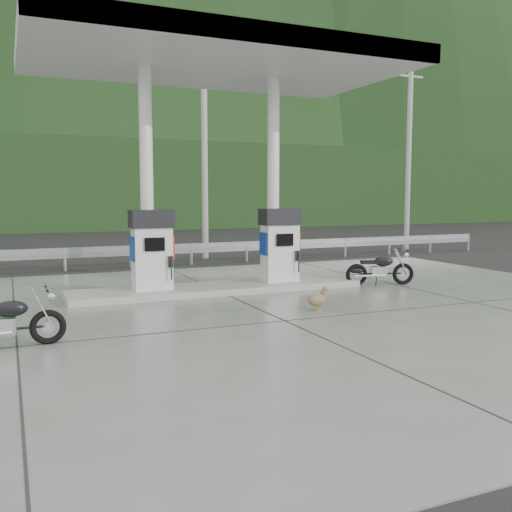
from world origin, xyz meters
name	(u,v)px	position (x,y,z in m)	size (l,w,h in m)	color
ground	(262,312)	(0.00, 0.00, 0.00)	(160.00, 160.00, 0.00)	black
forecourt_apron	(262,311)	(0.00, 0.00, 0.01)	(18.00, 14.00, 0.02)	slate
pump_island	(219,288)	(0.00, 2.50, 0.10)	(7.00, 1.40, 0.15)	#A09D95
gas_pump_left	(152,250)	(-1.60, 2.50, 1.07)	(0.95, 0.55, 1.80)	silver
gas_pump_right	(280,245)	(1.60, 2.50, 1.07)	(0.95, 0.55, 1.80)	silver
canopy_column_left	(147,179)	(-1.60, 2.90, 2.67)	(0.30, 0.30, 5.00)	white
canopy_column_right	(273,180)	(1.60, 2.90, 2.67)	(0.30, 0.30, 5.00)	white
canopy_roof	(218,60)	(0.00, 2.50, 5.37)	(8.50, 5.00, 0.40)	silver
guardrail	(161,244)	(0.00, 8.00, 0.71)	(26.00, 0.16, 1.42)	#999DA1
road	(139,256)	(0.00, 11.50, 0.00)	(60.00, 7.00, 0.01)	black
utility_pole_b	(204,147)	(2.00, 9.50, 4.00)	(0.22, 0.22, 8.00)	#999A94
utility_pole_c	(409,155)	(11.00, 9.50, 4.00)	(0.22, 0.22, 8.00)	#999A94
tree_band	(80,185)	(0.00, 30.00, 3.00)	(80.00, 6.00, 6.00)	black
forested_hills	(50,216)	(0.00, 60.00, 0.00)	(100.00, 40.00, 140.00)	black
motorcycle_left	(5,323)	(-4.65, -1.00, 0.40)	(1.62, 0.51, 0.77)	black
motorcycle_right	(380,270)	(4.10, 1.80, 0.41)	(1.67, 0.53, 0.79)	black
duck	(317,300)	(1.02, -0.40, 0.22)	(0.55, 0.15, 0.40)	brown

